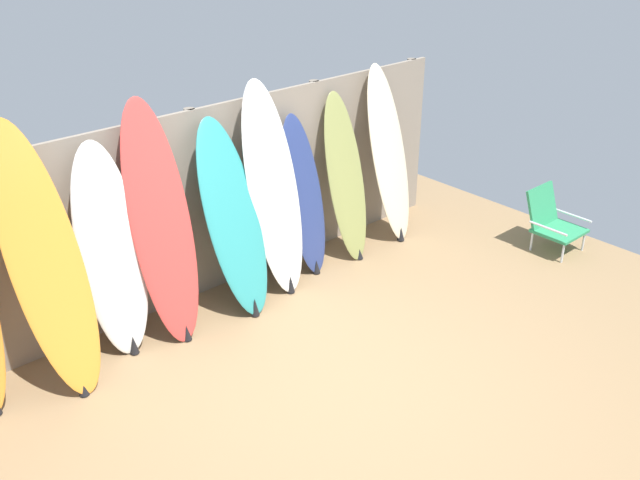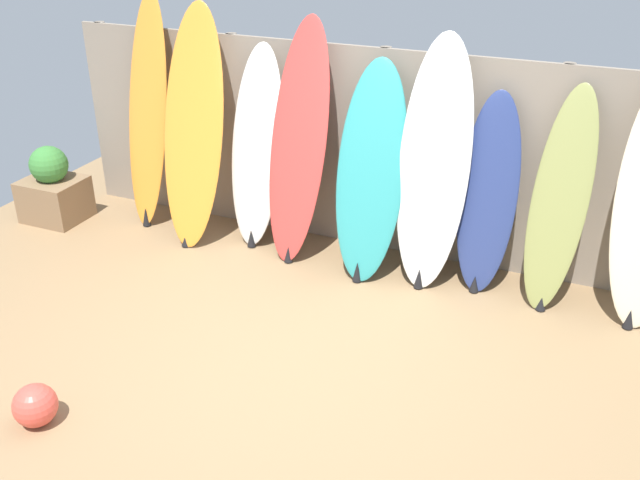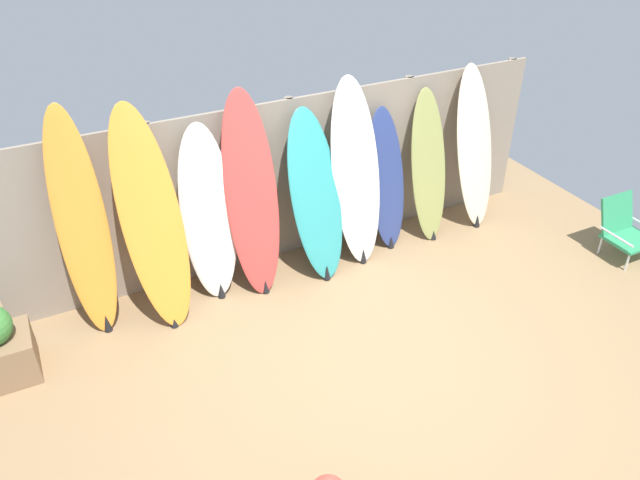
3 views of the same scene
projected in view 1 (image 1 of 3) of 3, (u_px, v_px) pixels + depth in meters
ground at (348, 386)px, 5.62m from camera, size 7.68×7.68×0.00m
fence_back at (199, 205)px, 6.54m from camera, size 6.08×0.11×1.80m
surfboard_orange_1 at (46, 264)px, 5.23m from camera, size 0.64×0.74×2.10m
surfboard_white_2 at (111, 253)px, 5.72m from camera, size 0.58×0.49×1.80m
surfboard_red_3 at (161, 226)px, 5.88m from camera, size 0.58×0.62×2.06m
surfboard_teal_4 at (233, 220)px, 6.30m from camera, size 0.62×0.68×1.78m
surfboard_white_5 at (274, 191)px, 6.59m from camera, size 0.60×0.56×2.01m
surfboard_navy_6 at (305, 197)px, 6.98m from camera, size 0.49×0.45×1.60m
surfboard_olive_7 at (346, 179)px, 7.27m from camera, size 0.49×0.59×1.70m
surfboard_cream_8 at (389, 155)px, 7.61m from camera, size 0.61×0.62×1.89m
beach_chair at (551, 220)px, 7.60m from camera, size 0.50×0.55×0.66m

